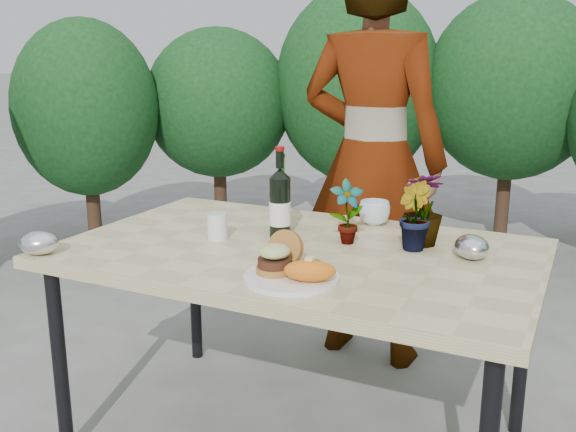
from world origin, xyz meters
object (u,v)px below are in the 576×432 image
at_px(patio_table, 298,263).
at_px(wine_bottle, 280,204).
at_px(person, 372,161).
at_px(dinner_plate, 291,278).

xyz_separation_m(patio_table, wine_bottle, (-0.12, 0.10, 0.18)).
distance_m(patio_table, person, 0.85).
relative_size(dinner_plate, wine_bottle, 0.85).
height_order(dinner_plate, wine_bottle, wine_bottle).
bearing_deg(person, patio_table, 93.68).
bearing_deg(person, wine_bottle, 84.23).
relative_size(wine_bottle, person, 0.18).
xyz_separation_m(patio_table, person, (-0.01, 0.82, 0.24)).
bearing_deg(dinner_plate, patio_table, 111.33).
distance_m(patio_table, dinner_plate, 0.34).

